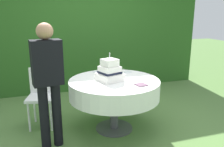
% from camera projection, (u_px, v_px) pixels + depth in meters
% --- Properties ---
extents(ground_plane, '(20.00, 20.00, 0.00)m').
position_uv_depth(ground_plane, '(114.00, 128.00, 3.55)').
color(ground_plane, '#547A3D').
extents(foliage_hedge, '(5.37, 0.42, 2.84)m').
position_uv_depth(foliage_hedge, '(84.00, 26.00, 5.15)').
color(foliage_hedge, '#28561E').
rests_on(foliage_hedge, ground_plane).
extents(cake_table, '(1.31, 1.31, 0.77)m').
position_uv_depth(cake_table, '(114.00, 89.00, 3.39)').
color(cake_table, '#4C4C51').
rests_on(cake_table, ground_plane).
extents(wedding_cake, '(0.40, 0.40, 0.40)m').
position_uv_depth(wedding_cake, '(110.00, 72.00, 3.30)').
color(wedding_cake, white).
rests_on(wedding_cake, cake_table).
extents(serving_plate_near, '(0.14, 0.14, 0.01)m').
position_uv_depth(serving_plate_near, '(97.00, 72.00, 3.77)').
color(serving_plate_near, white).
rests_on(serving_plate_near, cake_table).
extents(serving_plate_far, '(0.13, 0.13, 0.01)m').
position_uv_depth(serving_plate_far, '(128.00, 72.00, 3.76)').
color(serving_plate_far, white).
rests_on(serving_plate_far, cake_table).
extents(serving_plate_left, '(0.13, 0.13, 0.01)m').
position_uv_depth(serving_plate_left, '(112.00, 71.00, 3.82)').
color(serving_plate_left, white).
rests_on(serving_plate_left, cake_table).
extents(serving_plate_right, '(0.12, 0.12, 0.01)m').
position_uv_depth(serving_plate_right, '(149.00, 78.00, 3.46)').
color(serving_plate_right, white).
rests_on(serving_plate_right, cake_table).
extents(napkin_stack, '(0.16, 0.16, 0.01)m').
position_uv_depth(napkin_stack, '(141.00, 85.00, 3.11)').
color(napkin_stack, '#6B4C60').
rests_on(napkin_stack, cake_table).
extents(garden_chair, '(0.48, 0.48, 0.89)m').
position_uv_depth(garden_chair, '(42.00, 91.00, 3.57)').
color(garden_chair, white).
rests_on(garden_chair, ground_plane).
extents(standing_person, '(0.39, 0.25, 1.60)m').
position_uv_depth(standing_person, '(48.00, 78.00, 2.86)').
color(standing_person, black).
rests_on(standing_person, ground_plane).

